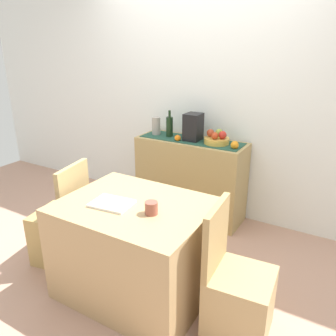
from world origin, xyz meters
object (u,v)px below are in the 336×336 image
Objects in this scene: sideboard_console at (190,178)px; coffee_cup at (151,208)px; open_book at (112,204)px; coffee_maker at (193,127)px; fruit_bowl at (217,141)px; chair_near_window at (62,232)px; wine_bottle at (170,127)px; ceramic_vase at (156,126)px; dining_table at (136,249)px; chair_by_corner at (237,298)px.

coffee_cup is at bearing -73.79° from sideboard_console.
coffee_maker is at bearing 86.40° from open_book.
fruit_bowl is (0.28, 0.00, 0.46)m from sideboard_console.
chair_near_window is at bearing -123.34° from fruit_bowl.
sideboard_console is 1.44m from chair_near_window.
wine_bottle is 1.52m from chair_near_window.
ceramic_vase is 0.18× the size of dining_table.
chair_near_window is at bearing 179.79° from dining_table.
chair_near_window is (-0.32, -1.31, -0.71)m from wine_bottle.
fruit_bowl reaches higher than chair_near_window.
wine_bottle is 1.02× the size of coffee_maker.
dining_table is 0.80m from chair_near_window.
fruit_bowl is at bearing 75.70° from open_book.
sideboard_console is 1.44m from open_book.
wine_bottle is at bearing 0.00° from ceramic_vase.
coffee_maker is 3.19× the size of coffee_cup.
wine_bottle reaches higher than ceramic_vase.
ceramic_vase is 1.57m from dining_table.
dining_table is (0.48, -1.31, -0.60)m from wine_bottle.
coffee_maker is 1.61m from chair_near_window.
sideboard_console is at bearing 87.13° from open_book.
open_book is at bearing -145.18° from dining_table.
wine_bottle is at bearing 115.69° from coffee_cup.
chair_near_window reaches higher than dining_table.
ceramic_vase is 0.69× the size of open_book.
wine_bottle is 0.32× the size of chair_by_corner.
ceramic_vase reaches higher than chair_by_corner.
sideboard_console is at bearing 99.33° from dining_table.
ceramic_vase reaches higher than fruit_bowl.
fruit_bowl reaches higher than open_book.
coffee_maker reaches higher than chair_by_corner.
dining_table is (0.20, -1.31, -0.63)m from coffee_maker.
wine_bottle is 0.28m from coffee_maker.
chair_by_corner is (1.59, -0.00, 0.00)m from chair_near_window.
wine_bottle is at bearing 134.09° from chair_by_corner.
open_book is (0.35, -1.40, -0.22)m from wine_bottle.
dining_table is at bearing -92.87° from fruit_bowl.
fruit_bowl is 0.71m from ceramic_vase.
dining_table is (0.64, -1.31, -0.59)m from ceramic_vase.
sideboard_console is at bearing 66.11° from chair_near_window.
coffee_cup is at bearing -3.81° from chair_near_window.
open_book is 0.83m from chair_near_window.
sideboard_console is 0.68m from ceramic_vase.
dining_table is at bearing -70.01° from wine_bottle.
chair_near_window reaches higher than sideboard_console.
sideboard_console is 4.06× the size of wine_bottle.
chair_near_window is 1.00× the size of chair_by_corner.
dining_table is 1.18× the size of chair_near_window.
wine_bottle reaches higher than sideboard_console.
coffee_cup is at bearing -18.70° from dining_table.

